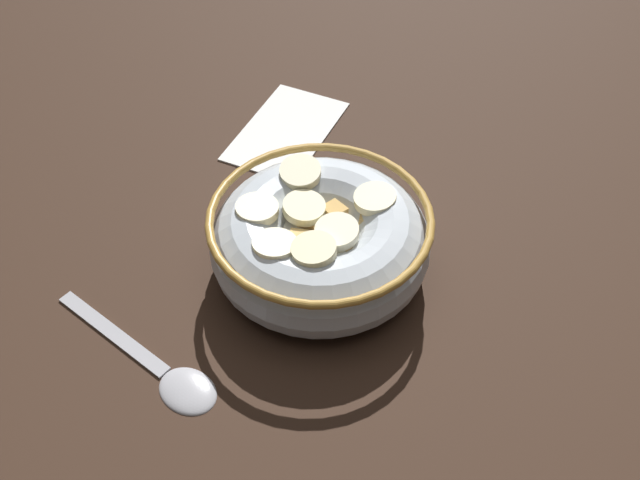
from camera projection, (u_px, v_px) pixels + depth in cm
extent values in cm
cube|color=#332116|center=(320.00, 277.00, 56.54)|extent=(130.28, 130.28, 2.00)
cylinder|color=#B2BCC6|center=(320.00, 265.00, 55.59)|extent=(8.52, 8.52, 0.60)
torus|color=#B2BCC6|center=(320.00, 243.00, 53.82)|extent=(15.49, 15.49, 5.46)
torus|color=#B28438|center=(320.00, 218.00, 52.05)|extent=(15.62, 15.62, 0.60)
cylinder|color=white|center=(320.00, 233.00, 53.11)|extent=(12.21, 12.21, 0.40)
cube|color=tan|center=(295.00, 236.00, 52.03)|extent=(2.06, 2.05, 0.76)
cube|color=#AD7F42|center=(297.00, 262.00, 50.69)|extent=(1.51, 1.45, 0.78)
cube|color=tan|center=(360.00, 190.00, 55.33)|extent=(1.70, 1.73, 0.75)
cube|color=#AD7F42|center=(258.00, 229.00, 52.55)|extent=(1.95, 1.92, 0.83)
cube|color=tan|center=(370.00, 218.00, 53.40)|extent=(2.05, 2.06, 0.77)
cube|color=tan|center=(334.00, 211.00, 53.78)|extent=(1.53, 1.48, 0.76)
cube|color=tan|center=(299.00, 206.00, 54.19)|extent=(1.89, 1.91, 0.74)
cube|color=#AD7F42|center=(308.00, 223.00, 53.10)|extent=(1.94, 1.91, 0.81)
cube|color=tan|center=(274.00, 272.00, 49.95)|extent=(1.79, 1.79, 0.65)
cube|color=#AD7F42|center=(394.00, 223.00, 52.77)|extent=(2.00, 1.96, 0.83)
cube|color=tan|center=(327.00, 179.00, 56.02)|extent=(1.93, 1.91, 0.78)
cube|color=tan|center=(360.00, 257.00, 50.63)|extent=(1.89, 1.87, 0.73)
cube|color=#B78947|center=(390.00, 241.00, 51.66)|extent=(2.03, 2.05, 0.81)
cylinder|color=#F9EFC6|center=(340.00, 230.00, 51.27)|extent=(4.22, 4.17, 1.09)
cylinder|color=beige|center=(302.00, 209.00, 53.03)|extent=(3.41, 3.45, 0.96)
cylinder|color=#F9EFC6|center=(270.00, 242.00, 50.49)|extent=(4.18, 4.18, 1.13)
cylinder|color=beige|center=(314.00, 250.00, 49.60)|extent=(3.82, 3.82, 0.99)
cylinder|color=#F4EABC|center=(375.00, 199.00, 53.34)|extent=(4.20, 4.20, 1.01)
cylinder|color=#F9EFC6|center=(257.00, 210.00, 52.55)|extent=(3.76, 3.74, 0.82)
cylinder|color=#F9EFC6|center=(300.00, 172.00, 54.78)|extent=(3.07, 3.05, 1.29)
ellipsoid|color=#A5A5AD|center=(187.00, 388.00, 48.41)|extent=(3.89, 4.65, 0.80)
cube|color=#A5A5AD|center=(113.00, 332.00, 51.65)|extent=(2.84, 10.23, 0.36)
cube|color=white|center=(286.00, 130.00, 66.49)|extent=(13.51, 11.20, 0.30)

